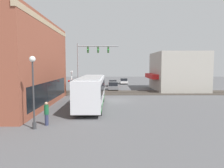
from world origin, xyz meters
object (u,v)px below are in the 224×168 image
(crossing_signal, at_px, (72,81))
(streetlamp, at_px, (33,86))
(parked_car_white, at_px, (124,81))
(pedestrian_by_lamp, at_px, (46,113))
(pedestrian_at_crossing, at_px, (85,90))
(city_bus, at_px, (91,90))
(parked_car_red, at_px, (113,83))
(parked_car_grey, at_px, (113,86))

(crossing_signal, bearing_deg, streetlamp, -179.75)
(parked_car_white, xyz_separation_m, pedestrian_by_lamp, (-37.50, 8.20, 0.27))
(pedestrian_at_crossing, bearing_deg, crossing_signal, 119.64)
(city_bus, distance_m, streetlamp, 9.05)
(city_bus, bearing_deg, parked_car_white, -10.15)
(streetlamp, bearing_deg, parked_car_red, -10.55)
(crossing_signal, height_order, streetlamp, streetlamp)
(parked_car_grey, distance_m, pedestrian_by_lamp, 24.50)
(crossing_signal, bearing_deg, city_bus, -156.02)
(parked_car_red, height_order, parked_car_white, parked_car_white)
(parked_car_grey, xyz_separation_m, pedestrian_by_lamp, (-23.90, 5.40, 0.23))
(parked_car_red, distance_m, parked_car_white, 6.77)
(parked_car_white, relative_size, pedestrian_by_lamp, 2.60)
(parked_car_white, height_order, pedestrian_by_lamp, pedestrian_by_lamp)
(parked_car_grey, distance_m, parked_car_white, 13.89)
(parked_car_white, height_order, pedestrian_at_crossing, pedestrian_at_crossing)
(streetlamp, height_order, pedestrian_by_lamp, streetlamp)
(crossing_signal, height_order, pedestrian_at_crossing, crossing_signal)
(parked_car_white, bearing_deg, streetlamp, 167.09)
(streetlamp, xyz_separation_m, pedestrian_by_lamp, (0.95, -0.61, -2.19))
(crossing_signal, height_order, parked_car_red, crossing_signal)
(parked_car_grey, bearing_deg, pedestrian_by_lamp, 167.26)
(crossing_signal, distance_m, pedestrian_at_crossing, 2.47)
(pedestrian_by_lamp, bearing_deg, city_bus, -20.91)
(crossing_signal, xyz_separation_m, pedestrian_by_lamp, (-15.16, -0.68, -1.37))
(city_bus, xyz_separation_m, parked_car_red, (24.00, -2.60, -1.20))
(city_bus, bearing_deg, crossing_signal, 23.98)
(streetlamp, bearing_deg, pedestrian_by_lamp, -32.79)
(city_bus, bearing_deg, parked_car_grey, -8.92)
(parked_car_grey, bearing_deg, parked_car_white, -11.63)
(parked_car_grey, bearing_deg, pedestrian_at_crossing, 150.84)
(crossing_signal, xyz_separation_m, parked_car_white, (22.33, -8.88, -1.63))
(parked_car_white, distance_m, pedestrian_at_crossing, 22.48)
(parked_car_red, distance_m, pedestrian_by_lamp, 31.80)
(parked_car_white, xyz_separation_m, pedestrian_at_crossing, (-21.33, 7.11, 0.24))
(crossing_signal, height_order, parked_car_grey, crossing_signal)
(city_bus, height_order, parked_car_red, city_bus)
(parked_car_grey, height_order, pedestrian_by_lamp, pedestrian_by_lamp)
(crossing_signal, xyz_separation_m, streetlamp, (-16.11, -0.07, 0.82))
(pedestrian_at_crossing, bearing_deg, parked_car_red, -15.87)
(streetlamp, distance_m, parked_car_red, 32.93)
(crossing_signal, distance_m, parked_car_red, 17.36)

